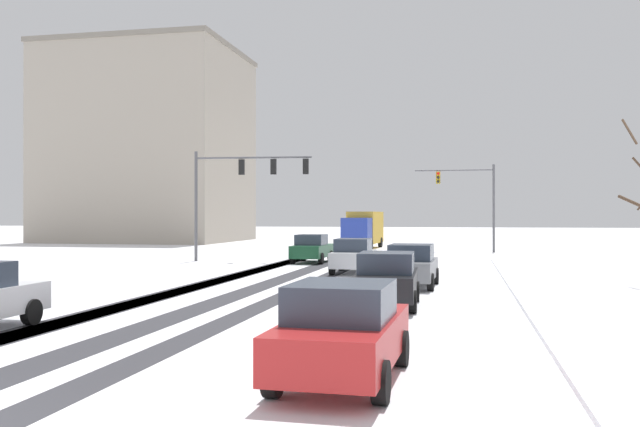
% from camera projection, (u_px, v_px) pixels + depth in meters
% --- Properties ---
extents(wheel_track_left_lane, '(1.07, 38.20, 0.01)m').
position_uv_depth(wheel_track_left_lane, '(200.00, 286.00, 25.90)').
color(wheel_track_left_lane, '#38383D').
rests_on(wheel_track_left_lane, ground).
extents(wheel_track_right_lane, '(1.03, 38.20, 0.01)m').
position_uv_depth(wheel_track_right_lane, '(258.00, 287.00, 25.42)').
color(wheel_track_right_lane, '#38383D').
rests_on(wheel_track_right_lane, ground).
extents(wheel_track_center, '(0.81, 38.20, 0.01)m').
position_uv_depth(wheel_track_center, '(300.00, 288.00, 25.09)').
color(wheel_track_center, '#38383D').
rests_on(wheel_track_center, ground).
extents(wheel_track_oncoming, '(1.16, 38.20, 0.01)m').
position_uv_depth(wheel_track_oncoming, '(196.00, 286.00, 25.93)').
color(wheel_track_oncoming, '#38383D').
rests_on(wheel_track_oncoming, ground).
extents(sidewalk_kerb_right, '(4.00, 38.20, 0.12)m').
position_uv_depth(sidewalk_kerb_right, '(581.00, 299.00, 21.42)').
color(sidewalk_kerb_right, white).
rests_on(sidewalk_kerb_right, ground).
extents(traffic_signal_near_left, '(7.01, 0.83, 6.50)m').
position_uv_depth(traffic_signal_near_left, '(242.00, 179.00, 39.79)').
color(traffic_signal_near_left, '#56565B').
rests_on(traffic_signal_near_left, ground).
extents(traffic_signal_far_right, '(5.89, 0.41, 6.50)m').
position_uv_depth(traffic_signal_far_right, '(472.00, 193.00, 50.49)').
color(traffic_signal_far_right, '#56565B').
rests_on(traffic_signal_far_right, ground).
extents(car_dark_green_lead, '(1.86, 4.11, 1.62)m').
position_uv_depth(car_dark_green_lead, '(312.00, 248.00, 38.86)').
color(car_dark_green_lead, '#194C2D').
rests_on(car_dark_green_lead, ground).
extents(car_silver_second, '(1.87, 4.12, 1.62)m').
position_uv_depth(car_silver_second, '(354.00, 256.00, 31.90)').
color(car_silver_second, '#B7BABF').
rests_on(car_silver_second, ground).
extents(car_grey_third, '(1.93, 4.15, 1.62)m').
position_uv_depth(car_grey_third, '(412.00, 265.00, 25.60)').
color(car_grey_third, slate).
rests_on(car_grey_third, ground).
extents(car_black_fourth, '(1.94, 4.16, 1.62)m').
position_uv_depth(car_black_fourth, '(387.00, 279.00, 20.08)').
color(car_black_fourth, black).
rests_on(car_black_fourth, ground).
extents(car_red_sixth, '(1.92, 4.15, 1.62)m').
position_uv_depth(car_red_sixth, '(343.00, 331.00, 11.07)').
color(car_red_sixth, red).
rests_on(car_red_sixth, ground).
extents(box_truck_delivery, '(2.55, 7.49, 3.02)m').
position_uv_depth(box_truck_delivery, '(363.00, 229.00, 55.55)').
color(box_truck_delivery, '#233899').
rests_on(box_truck_delivery, ground).
extents(office_building_far_left_block, '(18.99, 15.95, 20.09)m').
position_uv_depth(office_building_far_left_block, '(149.00, 146.00, 71.52)').
color(office_building_far_left_block, '#A89E8E').
rests_on(office_building_far_left_block, ground).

